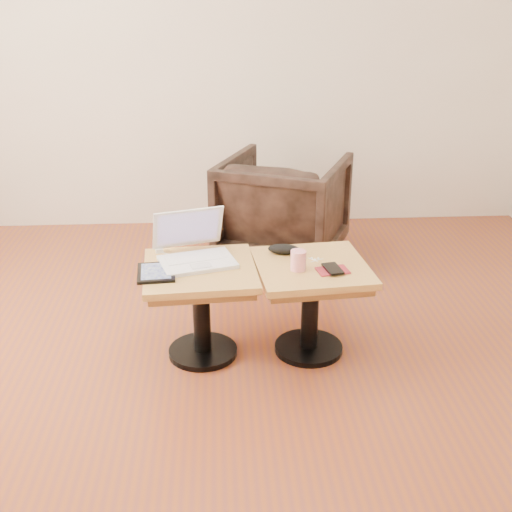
{
  "coord_description": "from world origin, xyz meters",
  "views": [
    {
      "loc": [
        -0.03,
        -2.39,
        1.7
      ],
      "look_at": [
        0.13,
        0.35,
        0.52
      ],
      "focal_mm": 45.0,
      "sensor_mm": 36.0,
      "label": 1
    }
  ],
  "objects": [
    {
      "name": "armchair",
      "position": [
        0.38,
        1.54,
        0.34
      ],
      "size": [
        0.98,
        0.99,
        0.69
      ],
      "primitive_type": "imported",
      "rotation": [
        0.0,
        0.0,
        2.73
      ],
      "color": "black",
      "rests_on": "ground"
    },
    {
      "name": "side_table_left",
      "position": [
        -0.13,
        0.35,
        0.35
      ],
      "size": [
        0.55,
        0.55,
        0.47
      ],
      "rotation": [
        0.0,
        0.0,
        0.07
      ],
      "color": "black",
      "rests_on": "ground"
    },
    {
      "name": "side_table_right",
      "position": [
        0.39,
        0.35,
        0.35
      ],
      "size": [
        0.57,
        0.57,
        0.47
      ],
      "rotation": [
        0.0,
        0.0,
        0.1
      ],
      "color": "black",
      "rests_on": "ground"
    },
    {
      "name": "charging_adapter",
      "position": [
        -0.33,
        0.54,
        0.48
      ],
      "size": [
        0.04,
        0.04,
        0.02
      ],
      "primitive_type": "cube",
      "rotation": [
        0.0,
        0.0,
        0.21
      ],
      "color": "white",
      "rests_on": "side_table_left"
    },
    {
      "name": "striped_cup",
      "position": [
        0.32,
        0.3,
        0.52
      ],
      "size": [
        0.09,
        0.09,
        0.09
      ],
      "primitive_type": "cylinder",
      "rotation": [
        0.0,
        0.0,
        0.28
      ],
      "color": "#EF3A55",
      "rests_on": "side_table_right"
    },
    {
      "name": "earbuds_tangle",
      "position": [
        0.42,
        0.4,
        0.48
      ],
      "size": [
        0.06,
        0.04,
        0.01
      ],
      "color": "white",
      "rests_on": "side_table_right"
    },
    {
      "name": "room_shell",
      "position": [
        0.0,
        0.0,
        1.35
      ],
      "size": [
        4.52,
        4.52,
        2.71
      ],
      "color": "brown",
      "rests_on": "ground"
    },
    {
      "name": "glasses_case",
      "position": [
        0.28,
        0.49,
        0.5
      ],
      "size": [
        0.17,
        0.1,
        0.05
      ],
      "primitive_type": "ellipsoid",
      "rotation": [
        0.0,
        0.0,
        -0.22
      ],
      "color": "black",
      "rests_on": "side_table_right"
    },
    {
      "name": "laptop",
      "position": [
        -0.16,
        0.44,
        0.52
      ],
      "size": [
        0.42,
        0.41,
        0.23
      ],
      "rotation": [
        0.0,
        0.0,
        0.28
      ],
      "color": "white",
      "rests_on": "side_table_left"
    },
    {
      "name": "tablet",
      "position": [
        -0.33,
        0.29,
        0.48
      ],
      "size": [
        0.19,
        0.23,
        0.02
      ],
      "rotation": [
        0.0,
        0.0,
        0.09
      ],
      "color": "black",
      "rests_on": "side_table_left"
    },
    {
      "name": "phone_on_sleeve",
      "position": [
        0.48,
        0.27,
        0.48
      ],
      "size": [
        0.16,
        0.14,
        0.02
      ],
      "rotation": [
        0.0,
        0.0,
        0.19
      ],
      "color": "maroon",
      "rests_on": "side_table_right"
    }
  ]
}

